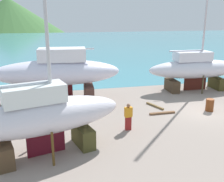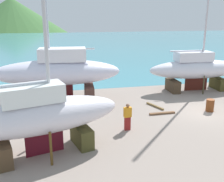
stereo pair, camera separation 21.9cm
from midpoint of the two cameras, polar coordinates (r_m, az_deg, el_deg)
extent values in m
cube|color=teal|center=(65.81, -4.42, 10.24)|extent=(162.49, 82.95, 0.01)
cone|color=#427139|center=(148.59, -21.06, 12.44)|extent=(94.58, 94.58, 30.22)
cube|color=#44401E|center=(14.05, -6.67, -9.53)|extent=(1.13, 1.86, 1.04)
cube|color=#4E3925|center=(13.32, -22.58, -12.25)|extent=(1.13, 1.86, 1.04)
cylinder|color=#463C26|center=(14.50, -15.63, -7.96)|extent=(0.12, 0.12, 1.62)
cylinder|color=#553C19|center=(12.39, -13.07, -12.06)|extent=(0.12, 0.12, 1.62)
ellipsoid|color=silver|center=(12.98, -14.81, -5.30)|extent=(7.99, 4.08, 1.66)
cube|color=#560F1B|center=(13.55, -14.38, -10.87)|extent=(1.80, 0.55, 1.16)
cube|color=white|center=(12.55, -16.88, -0.60)|extent=(3.01, 1.97, 0.83)
cylinder|color=#BCBBBF|center=(12.24, -14.71, 17.39)|extent=(0.16, 0.16, 8.51)
cylinder|color=#B5BCC6|center=(12.33, -19.68, 1.21)|extent=(2.63, 0.80, 0.11)
cube|color=#423C1B|center=(26.25, 21.34, 1.60)|extent=(0.76, 1.96, 1.04)
cube|color=#463524|center=(24.18, 12.49, 1.17)|extent=(0.76, 1.96, 1.04)
cylinder|color=#4D3D24|center=(26.21, 15.79, 2.72)|extent=(0.12, 0.12, 1.61)
cylinder|color=#433D27|center=(23.95, 18.64, 1.26)|extent=(0.12, 0.12, 1.61)
ellipsoid|color=white|center=(24.84, 17.36, 4.56)|extent=(8.89, 2.70, 1.63)
cube|color=#4D1B13|center=(25.13, 17.10, 1.46)|extent=(2.12, 0.15, 1.14)
cube|color=white|center=(24.44, 16.67, 7.16)|extent=(3.22, 1.55, 0.81)
cylinder|color=silver|center=(24.07, 15.36, 8.32)|extent=(3.09, 0.22, 0.12)
cube|color=#4E3E21|center=(21.75, -18.35, -0.74)|extent=(0.89, 2.46, 1.18)
cube|color=brown|center=(21.46, -5.29, -0.20)|extent=(0.89, 2.46, 1.18)
cylinder|color=#552F2D|center=(19.78, -12.14, -0.87)|extent=(0.12, 0.12, 1.87)
cylinder|color=#452E26|center=(22.98, -11.72, 1.51)|extent=(0.12, 0.12, 1.87)
ellipsoid|color=white|center=(21.06, -12.12, 3.89)|extent=(10.05, 3.78, 1.97)
cube|color=#541516|center=(21.47, -11.86, -0.48)|extent=(2.36, 0.26, 1.38)
cube|color=white|center=(20.80, -10.98, 7.67)|extent=(3.68, 2.08, 0.99)
cylinder|color=silver|center=(20.73, -8.98, 8.88)|extent=(3.45, 0.39, 0.13)
cube|color=maroon|center=(15.79, 3.09, -6.92)|extent=(0.36, 0.23, 0.82)
cube|color=orange|center=(15.53, 3.13, -4.53)|extent=(0.46, 0.28, 0.59)
sphere|color=#926346|center=(15.40, 3.16, -3.12)|extent=(0.22, 0.22, 0.22)
cylinder|color=brown|center=(19.97, 19.93, -2.84)|extent=(0.70, 0.70, 0.87)
cube|color=brown|center=(18.62, 10.41, -4.67)|extent=(1.83, 0.22, 0.12)
cube|color=brown|center=(19.94, 8.87, -3.19)|extent=(0.75, 1.72, 0.13)
camera|label=1|loc=(0.11, -90.33, -0.09)|focal=42.63mm
camera|label=2|loc=(0.11, 89.67, 0.09)|focal=42.63mm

